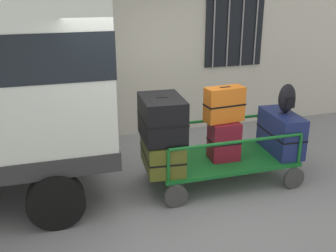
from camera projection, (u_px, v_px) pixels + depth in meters
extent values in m
plane|color=gray|center=(162.00, 189.00, 5.89)|extent=(40.00, 40.00, 0.00)
cube|color=beige|center=(124.00, 2.00, 7.24)|extent=(12.00, 0.30, 5.00)
cube|color=black|center=(235.00, 28.00, 7.84)|extent=(1.20, 0.04, 1.50)
cylinder|color=gray|center=(214.00, 29.00, 7.68)|extent=(0.03, 0.03, 1.50)
cylinder|color=gray|center=(228.00, 28.00, 7.76)|extent=(0.03, 0.03, 1.50)
cylinder|color=gray|center=(242.00, 28.00, 7.84)|extent=(0.03, 0.03, 1.50)
cylinder|color=gray|center=(256.00, 27.00, 7.92)|extent=(0.03, 0.03, 1.50)
cylinder|color=black|center=(56.00, 201.00, 4.88)|extent=(0.70, 0.22, 0.70)
cube|color=#146023|center=(223.00, 160.00, 6.02)|extent=(2.06, 1.00, 0.05)
cylinder|color=#383838|center=(294.00, 178.00, 5.85)|extent=(0.32, 0.06, 0.32)
cylinder|color=#383838|center=(259.00, 151.00, 6.79)|extent=(0.32, 0.06, 0.32)
cylinder|color=#383838|center=(176.00, 196.00, 5.37)|extent=(0.32, 0.06, 0.32)
cylinder|color=#383838|center=(156.00, 164.00, 6.31)|extent=(0.32, 0.06, 0.32)
cylinder|color=#146023|center=(300.00, 149.00, 5.78)|extent=(0.04, 0.04, 0.44)
cylinder|color=#146023|center=(267.00, 127.00, 6.62)|extent=(0.04, 0.04, 0.44)
cylinder|color=#146023|center=(168.00, 166.00, 5.25)|extent=(0.04, 0.04, 0.44)
cylinder|color=#146023|center=(151.00, 140.00, 6.08)|extent=(0.04, 0.04, 0.44)
cylinder|color=#146023|center=(238.00, 142.00, 5.44)|extent=(1.98, 0.04, 0.04)
cylinder|color=#146023|center=(212.00, 120.00, 6.27)|extent=(1.98, 0.04, 0.04)
cube|color=#4C5119|center=(162.00, 153.00, 5.65)|extent=(0.57, 0.90, 0.43)
cube|color=black|center=(162.00, 153.00, 5.65)|extent=(0.58, 0.91, 0.02)
cube|color=black|center=(162.00, 139.00, 5.58)|extent=(0.16, 0.04, 0.02)
cube|color=black|center=(162.00, 118.00, 5.48)|extent=(0.59, 0.80, 0.59)
cube|color=black|center=(162.00, 118.00, 5.48)|extent=(0.60, 0.81, 0.02)
cube|color=black|center=(162.00, 98.00, 5.38)|extent=(0.16, 0.04, 0.02)
cube|color=maroon|center=(224.00, 141.00, 5.90)|extent=(0.43, 0.36, 0.57)
cube|color=black|center=(224.00, 141.00, 5.90)|extent=(0.44, 0.37, 0.02)
cube|color=black|center=(225.00, 123.00, 5.81)|extent=(0.15, 0.04, 0.02)
cube|color=orange|center=(224.00, 104.00, 5.76)|extent=(0.58, 0.30, 0.50)
cube|color=black|center=(224.00, 104.00, 5.76)|extent=(0.59, 0.31, 0.02)
cube|color=black|center=(225.00, 88.00, 5.68)|extent=(0.16, 0.05, 0.02)
cube|color=navy|center=(281.00, 132.00, 6.15)|extent=(0.44, 0.90, 0.62)
cube|color=black|center=(281.00, 132.00, 6.15)|extent=(0.45, 0.91, 0.02)
cube|color=black|center=(283.00, 114.00, 6.05)|extent=(0.14, 0.04, 0.02)
ellipsoid|color=black|center=(287.00, 98.00, 6.00)|extent=(0.27, 0.19, 0.44)
cube|color=black|center=(290.00, 103.00, 5.93)|extent=(0.14, 0.06, 0.15)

